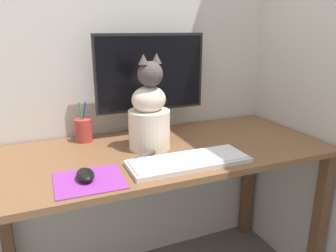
% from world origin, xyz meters
% --- Properties ---
extents(wall_back, '(7.00, 0.04, 2.50)m').
position_xyz_m(wall_back, '(0.00, 0.34, 1.25)').
color(wall_back, beige).
rests_on(wall_back, ground_plane).
extents(wall_side_right, '(0.04, 7.00, 2.50)m').
position_xyz_m(wall_side_right, '(0.74, 0.00, 1.25)').
color(wall_side_right, beige).
rests_on(wall_side_right, ground_plane).
extents(desk, '(1.41, 0.62, 0.75)m').
position_xyz_m(desk, '(0.00, 0.00, 0.64)').
color(desk, brown).
rests_on(desk, ground_plane).
extents(monitor, '(0.52, 0.17, 0.47)m').
position_xyz_m(monitor, '(0.03, 0.21, 1.02)').
color(monitor, black).
rests_on(monitor, desk).
extents(keyboard, '(0.46, 0.17, 0.02)m').
position_xyz_m(keyboard, '(0.03, -0.19, 0.76)').
color(keyboard, silver).
rests_on(keyboard, desk).
extents(mousepad_left, '(0.23, 0.21, 0.00)m').
position_xyz_m(mousepad_left, '(-0.34, -0.19, 0.75)').
color(mousepad_left, purple).
rests_on(mousepad_left, desk).
extents(computer_mouse_left, '(0.06, 0.10, 0.03)m').
position_xyz_m(computer_mouse_left, '(-0.35, -0.18, 0.77)').
color(computer_mouse_left, black).
rests_on(computer_mouse_left, mousepad_left).
extents(cat, '(0.23, 0.27, 0.40)m').
position_xyz_m(cat, '(-0.05, 0.03, 0.90)').
color(cat, beige).
rests_on(cat, desk).
extents(pen_cup, '(0.07, 0.07, 0.18)m').
position_xyz_m(pen_cup, '(-0.29, 0.23, 0.80)').
color(pen_cup, '#B23833').
rests_on(pen_cup, desk).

